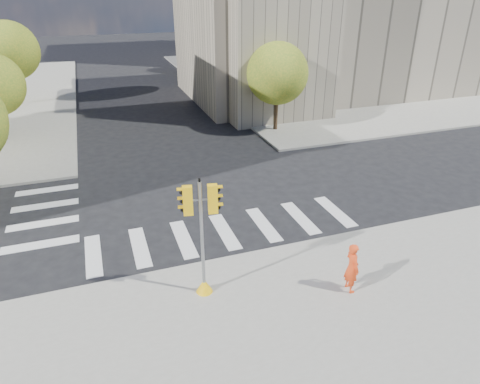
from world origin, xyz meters
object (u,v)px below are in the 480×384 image
traffic_signal (202,248)px  photographer (352,268)px  lamp_far (211,37)px

traffic_signal → photographer: size_ratio=2.33×
lamp_far → photographer: 35.82m
lamp_far → photographer: (-5.28, -35.25, -3.52)m
traffic_signal → photographer: bearing=-7.2°
traffic_signal → photographer: traffic_signal is taller
lamp_far → traffic_signal: bearing=-106.5°
lamp_far → traffic_signal: (-9.99, -33.72, -2.66)m
photographer → traffic_signal: bearing=74.5°
lamp_far → traffic_signal: size_ratio=1.92×
lamp_far → traffic_signal: 35.27m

